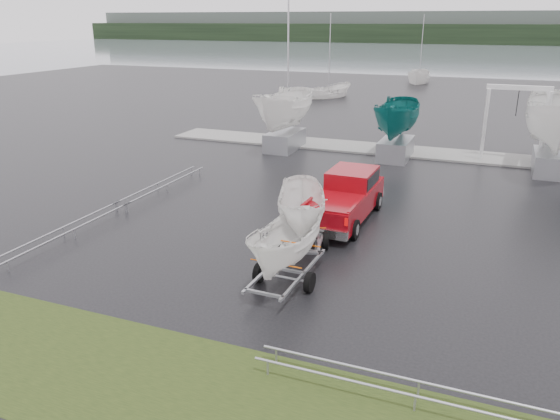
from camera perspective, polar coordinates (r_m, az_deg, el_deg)
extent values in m
plane|color=black|center=(21.08, 7.11, -1.51)|extent=(120.00, 120.00, 0.00)
plane|color=slate|center=(119.45, 20.12, 14.62)|extent=(300.00, 300.00, 0.00)
plane|color=black|center=(12.03, -7.47, -19.08)|extent=(40.00, 40.00, 0.00)
cube|color=gray|center=(33.31, 12.98, 6.00)|extent=(30.00, 3.00, 0.12)
cube|color=black|center=(189.23, 21.28, 16.73)|extent=(300.00, 8.00, 6.00)
cube|color=#4C5651|center=(197.19, 21.43, 17.36)|extent=(300.00, 6.00, 10.00)
cube|color=maroon|center=(21.28, 6.77, 0.81)|extent=(1.95, 5.37, 0.87)
cube|color=maroon|center=(21.96, 7.56, 3.25)|extent=(1.75, 2.15, 0.78)
cube|color=black|center=(21.95, 7.57, 3.36)|extent=(1.77, 1.92, 0.51)
cube|color=silver|center=(18.93, 4.38, -2.38)|extent=(1.86, 0.21, 0.32)
cylinder|color=black|center=(23.22, 5.90, 1.47)|extent=(0.29, 0.74, 0.74)
cylinder|color=black|center=(22.80, 10.10, 0.93)|extent=(0.29, 0.74, 0.74)
cylinder|color=black|center=(20.08, 2.91, -1.33)|extent=(0.29, 0.74, 0.74)
cylinder|color=black|center=(19.60, 7.71, -2.03)|extent=(0.29, 0.74, 0.74)
cube|color=#999CA1|center=(16.38, -1.10, -5.96)|extent=(0.16, 3.60, 0.08)
cube|color=#999CA1|center=(16.00, 2.52, -6.61)|extent=(0.16, 3.60, 0.08)
cylinder|color=#999CA1|center=(16.08, 0.41, -7.05)|extent=(1.60, 0.11, 0.08)
cylinder|color=black|center=(16.37, -2.19, -6.56)|extent=(0.19, 0.60, 0.60)
cylinder|color=black|center=(15.82, 3.11, -7.54)|extent=(0.19, 0.60, 0.60)
imported|color=white|center=(15.42, 0.72, 0.49)|extent=(1.52, 1.56, 3.95)
cube|color=#E35B07|center=(16.63, 1.75, -3.48)|extent=(1.55, 0.08, 0.03)
cube|color=#E35B07|center=(15.28, -0.45, -5.62)|extent=(1.55, 0.08, 0.03)
cube|color=#999CA1|center=(18.82, 0.65, -2.50)|extent=(1.25, 3.43, 0.08)
cube|color=#999CA1|center=(18.81, 4.01, -2.55)|extent=(1.25, 3.43, 0.08)
cylinder|color=#999CA1|center=(18.68, 2.32, -3.18)|extent=(1.54, 0.60, 0.08)
cylinder|color=black|center=(18.70, -0.14, -3.14)|extent=(0.37, 0.63, 0.60)
cylinder|color=black|center=(18.69, 4.77, -3.22)|extent=(0.37, 0.63, 0.60)
imported|color=white|center=(18.10, 2.42, 4.00)|extent=(2.10, 2.12, 4.35)
cube|color=#E35B07|center=(19.36, 2.37, -0.13)|extent=(1.48, 0.55, 0.03)
cube|color=#E35B07|center=(17.86, 2.33, -1.84)|extent=(1.48, 0.55, 0.03)
cylinder|color=silver|center=(31.79, 20.58, 8.25)|extent=(0.16, 0.58, 3.99)
cylinder|color=silver|center=(33.37, 20.69, 8.71)|extent=(0.16, 0.58, 3.99)
cylinder|color=silver|center=(31.88, 25.98, 7.55)|extent=(0.16, 0.58, 3.99)
cylinder|color=silver|center=(33.45, 25.85, 8.05)|extent=(0.16, 0.58, 3.99)
cube|color=silver|center=(32.31, 23.75, 11.62)|extent=(3.30, 0.25, 0.25)
cube|color=#999CA1|center=(33.05, 0.51, 7.28)|extent=(1.60, 3.20, 1.10)
imported|color=white|center=(32.47, 0.53, 13.96)|extent=(2.49, 2.56, 6.62)
cylinder|color=#B2B2B7|center=(32.79, 0.89, 18.83)|extent=(0.10, 0.10, 7.00)
cube|color=#999CA1|center=(31.51, 11.99, 6.26)|extent=(1.60, 3.20, 1.10)
imported|color=#0D5B57|center=(30.94, 12.44, 12.57)|extent=(2.21, 2.27, 5.88)
cube|color=#999CA1|center=(31.02, 26.38, 4.45)|extent=(1.60, 3.20, 1.10)
cylinder|color=#999CA1|center=(25.29, -11.74, 2.62)|extent=(0.06, 6.50, 0.06)
cylinder|color=#999CA1|center=(25.57, -12.68, 2.73)|extent=(0.06, 6.50, 0.06)
cylinder|color=#999CA1|center=(20.84, -20.73, -1.89)|extent=(0.06, 6.50, 0.06)
cylinder|color=#999CA1|center=(21.17, -21.73, -1.69)|extent=(0.06, 6.50, 0.06)
cylinder|color=#999CA1|center=(11.78, 13.98, -18.37)|extent=(7.00, 0.06, 0.06)
cylinder|color=#999CA1|center=(12.18, 14.34, -16.99)|extent=(7.00, 0.06, 0.06)
imported|color=white|center=(56.12, 5.08, 11.62)|extent=(2.92, 2.93, 5.56)
cylinder|color=#B2B2B7|center=(55.73, 5.20, 15.70)|extent=(0.08, 0.08, 8.00)
imported|color=white|center=(71.35, 14.29, 12.76)|extent=(2.72, 2.78, 6.89)
cylinder|color=#B2B2B7|center=(71.05, 14.57, 15.95)|extent=(0.08, 0.08, 8.00)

